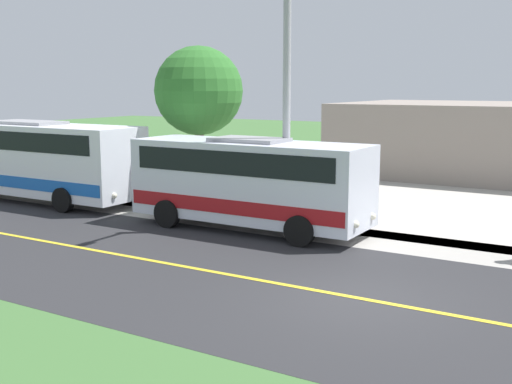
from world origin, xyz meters
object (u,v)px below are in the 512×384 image
at_px(shuttle_bus_front, 249,179).
at_px(street_light_pole, 285,74).
at_px(transit_bus_rear, 30,157).
at_px(tree_curbside, 199,91).

relative_size(shuttle_bus_front, street_light_pole, 0.88).
xyz_separation_m(shuttle_bus_front, street_light_pole, (-0.42, 1.01, 3.23)).
xyz_separation_m(transit_bus_rear, street_light_pole, (-0.35, 11.27, 3.11)).
relative_size(shuttle_bus_front, tree_curbside, 1.30).
relative_size(shuttle_bus_front, transit_bus_rear, 0.76).
height_order(transit_bus_rear, street_light_pole, street_light_pole).
xyz_separation_m(shuttle_bus_front, transit_bus_rear, (-0.07, -10.25, 0.12)).
bearing_deg(street_light_pole, transit_bus_rear, -88.25).
distance_m(street_light_pole, tree_curbside, 5.68).
bearing_deg(shuttle_bus_front, street_light_pole, 112.30).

